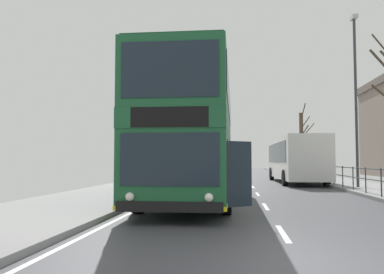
{
  "coord_description": "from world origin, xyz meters",
  "views": [
    {
      "loc": [
        -0.95,
        -5.82,
        1.49
      ],
      "look_at": [
        -2.44,
        7.72,
        2.3
      ],
      "focal_mm": 37.22,
      "sensor_mm": 36.0,
      "label": 1
    }
  ],
  "objects_px": {
    "bare_tree_far_00": "(302,142)",
    "street_lamp_far_side": "(356,88)",
    "double_decker_bus_main": "(194,137)",
    "background_bus_far_lane": "(295,158)"
  },
  "relations": [
    {
      "from": "bare_tree_far_00",
      "to": "street_lamp_far_side",
      "type": "bearing_deg",
      "value": -90.86
    },
    {
      "from": "bare_tree_far_00",
      "to": "double_decker_bus_main",
      "type": "bearing_deg",
      "value": -107.31
    },
    {
      "from": "double_decker_bus_main",
      "to": "street_lamp_far_side",
      "type": "height_order",
      "value": "street_lamp_far_side"
    },
    {
      "from": "double_decker_bus_main",
      "to": "background_bus_far_lane",
      "type": "bearing_deg",
      "value": 67.19
    },
    {
      "from": "double_decker_bus_main",
      "to": "bare_tree_far_00",
      "type": "bearing_deg",
      "value": 72.69
    },
    {
      "from": "street_lamp_far_side",
      "to": "bare_tree_far_00",
      "type": "bearing_deg",
      "value": 89.14
    },
    {
      "from": "background_bus_far_lane",
      "to": "street_lamp_far_side",
      "type": "bearing_deg",
      "value": -70.89
    },
    {
      "from": "double_decker_bus_main",
      "to": "street_lamp_far_side",
      "type": "xyz_separation_m",
      "value": [
        7.74,
        6.73,
        2.86
      ]
    },
    {
      "from": "street_lamp_far_side",
      "to": "double_decker_bus_main",
      "type": "bearing_deg",
      "value": -138.99
    },
    {
      "from": "double_decker_bus_main",
      "to": "bare_tree_far_00",
      "type": "distance_m",
      "value": 27.0
    }
  ]
}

